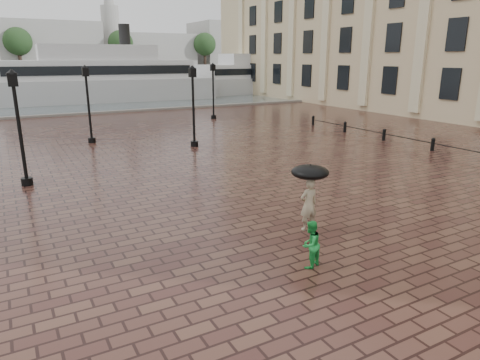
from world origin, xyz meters
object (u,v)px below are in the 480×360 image
Objects in this scene: adult_pedestrian at (309,205)px; ferry_near at (100,78)px; street_lamps at (97,104)px; ferry_far at (258,77)px; child_pedestrian at (310,244)px.

ferry_near reaches higher than adult_pedestrian.
street_lamps is 26.75m from ferry_near.
adult_pedestrian is at bearing -124.12° from ferry_far.
street_lamps is 13.64× the size of adult_pedestrian.
street_lamps is 0.81× the size of ferry_near.
child_pedestrian is 45.13m from ferry_near.
ferry_near is (2.85, 42.96, 1.82)m from adult_pedestrian.
street_lamps is at bearing -77.81° from adult_pedestrian.
adult_pedestrian is 1.32× the size of child_pedestrian.
adult_pedestrian is 43.09m from ferry_near.
ferry_far is (22.67, 2.05, -0.37)m from ferry_near.
ferry_far reaches higher than adult_pedestrian.
child_pedestrian is at bearing -93.38° from ferry_near.
street_lamps is 39.88m from ferry_far.
ferry_near is (5.51, 26.18, 0.28)m from street_lamps.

